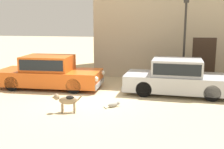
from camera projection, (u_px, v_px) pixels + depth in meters
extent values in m
plane|color=tan|center=(89.00, 98.00, 10.44)|extent=(80.00, 80.00, 0.00)
cube|color=#D15619|center=(50.00, 77.00, 11.96)|extent=(4.52, 1.95, 0.63)
cube|color=#D15619|center=(48.00, 63.00, 11.85)|extent=(2.11, 1.61, 0.63)
cube|color=black|center=(48.00, 63.00, 11.85)|extent=(1.94, 1.63, 0.44)
cube|color=#999BA0|center=(99.00, 83.00, 11.66)|extent=(0.19, 1.75, 0.20)
cube|color=#999BA0|center=(3.00, 80.00, 12.34)|extent=(0.19, 1.75, 0.20)
sphere|color=silver|center=(103.00, 72.00, 12.28)|extent=(0.20, 0.20, 0.20)
sphere|color=silver|center=(96.00, 79.00, 10.90)|extent=(0.20, 0.20, 0.20)
cube|color=red|center=(12.00, 69.00, 13.01)|extent=(0.05, 0.18, 0.18)
cylinder|color=black|center=(84.00, 78.00, 12.55)|extent=(0.63, 0.22, 0.62)
cylinder|color=black|center=(74.00, 86.00, 11.02)|extent=(0.63, 0.22, 0.62)
cylinder|color=black|center=(29.00, 76.00, 12.96)|extent=(0.63, 0.22, 0.62)
cylinder|color=black|center=(12.00, 84.00, 11.43)|extent=(0.63, 0.22, 0.62)
cube|color=#B2B5BA|center=(177.00, 82.00, 10.95)|extent=(4.21, 1.98, 0.63)
cube|color=#B2B5BA|center=(177.00, 67.00, 10.84)|extent=(1.97, 1.63, 0.62)
cube|color=black|center=(177.00, 67.00, 10.84)|extent=(1.82, 1.65, 0.44)
cube|color=#999BA0|center=(127.00, 85.00, 11.47)|extent=(0.20, 1.77, 0.20)
cube|color=red|center=(130.00, 73.00, 12.14)|extent=(0.05, 0.18, 0.18)
cube|color=red|center=(123.00, 80.00, 10.65)|extent=(0.05, 0.18, 0.18)
cylinder|color=black|center=(208.00, 83.00, 11.46)|extent=(0.62, 0.23, 0.61)
cylinder|color=black|center=(212.00, 93.00, 9.93)|extent=(0.62, 0.23, 0.61)
cylinder|color=black|center=(148.00, 80.00, 12.03)|extent=(0.62, 0.23, 0.61)
cylinder|color=black|center=(144.00, 89.00, 10.51)|extent=(0.62, 0.23, 0.61)
cube|color=#38281E|center=(204.00, 59.00, 13.31)|extent=(1.10, 0.02, 2.10)
cylinder|color=#997F60|center=(62.00, 109.00, 8.65)|extent=(0.06, 0.06, 0.31)
cylinder|color=#997F60|center=(63.00, 107.00, 8.80)|extent=(0.06, 0.06, 0.31)
cylinder|color=#997F60|center=(74.00, 108.00, 8.67)|extent=(0.06, 0.06, 0.31)
cylinder|color=#997F60|center=(75.00, 107.00, 8.82)|extent=(0.06, 0.06, 0.31)
ellipsoid|color=#997F60|center=(68.00, 100.00, 8.69)|extent=(0.62, 0.33, 0.27)
ellipsoid|color=black|center=(69.00, 98.00, 8.68)|extent=(0.36, 0.26, 0.15)
sphere|color=#997F60|center=(56.00, 97.00, 8.65)|extent=(0.20, 0.20, 0.20)
cone|color=#997F60|center=(53.00, 98.00, 8.65)|extent=(0.13, 0.13, 0.11)
cone|color=#997F60|center=(56.00, 95.00, 8.57)|extent=(0.08, 0.08, 0.09)
cone|color=#997F60|center=(57.00, 94.00, 8.69)|extent=(0.08, 0.08, 0.09)
cylinder|color=#997F60|center=(80.00, 98.00, 8.69)|extent=(0.18, 0.09, 0.19)
ellipsoid|color=gray|center=(113.00, 105.00, 9.29)|extent=(0.38, 0.36, 0.16)
sphere|color=gray|center=(118.00, 103.00, 9.40)|extent=(0.11, 0.11, 0.11)
cone|color=gray|center=(118.00, 102.00, 9.41)|extent=(0.05, 0.05, 0.04)
cone|color=gray|center=(119.00, 102.00, 9.36)|extent=(0.05, 0.05, 0.04)
cylinder|color=gray|center=(105.00, 108.00, 9.17)|extent=(0.15, 0.20, 0.04)
cylinder|color=#2D2B28|center=(184.00, 45.00, 12.29)|extent=(0.10, 0.10, 3.67)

